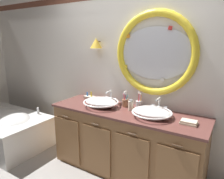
# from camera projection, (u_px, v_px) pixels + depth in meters

# --- Properties ---
(ground_plane) EXTENTS (14.00, 14.00, 0.00)m
(ground_plane) POSITION_uv_depth(u_px,v_px,m) (109.00, 178.00, 2.64)
(ground_plane) COLOR gray
(back_wall_assembly) EXTENTS (6.40, 0.26, 2.60)m
(back_wall_assembly) POSITION_uv_depth(u_px,v_px,m) (133.00, 70.00, 2.80)
(back_wall_assembly) COLOR silver
(back_wall_assembly) RESTS_ON ground_plane
(vanity_counter) EXTENTS (2.01, 0.63, 0.86)m
(vanity_counter) POSITION_uv_depth(u_px,v_px,m) (125.00, 142.00, 2.70)
(vanity_counter) COLOR olive
(vanity_counter) RESTS_ON ground_plane
(bathtub) EXTENTS (1.51, 0.93, 0.61)m
(bathtub) POSITION_uv_depth(u_px,v_px,m) (4.00, 127.00, 3.45)
(bathtub) COLOR white
(bathtub) RESTS_ON ground_plane
(sink_basin_left) EXTENTS (0.48, 0.48, 0.12)m
(sink_basin_left) POSITION_uv_depth(u_px,v_px,m) (101.00, 102.00, 2.75)
(sink_basin_left) COLOR white
(sink_basin_left) RESTS_ON vanity_counter
(sink_basin_right) EXTENTS (0.47, 0.47, 0.11)m
(sink_basin_right) POSITION_uv_depth(u_px,v_px,m) (152.00, 112.00, 2.38)
(sink_basin_right) COLOR white
(sink_basin_right) RESTS_ON vanity_counter
(faucet_set_left) EXTENTS (0.21, 0.15, 0.17)m
(faucet_set_left) POSITION_uv_depth(u_px,v_px,m) (110.00, 97.00, 2.94)
(faucet_set_left) COLOR silver
(faucet_set_left) RESTS_ON vanity_counter
(faucet_set_right) EXTENTS (0.22, 0.15, 0.18)m
(faucet_set_right) POSITION_uv_depth(u_px,v_px,m) (159.00, 106.00, 2.57)
(faucet_set_right) COLOR silver
(faucet_set_right) RESTS_ON vanity_counter
(toothbrush_holder_left) EXTENTS (0.09, 0.09, 0.21)m
(toothbrush_holder_left) POSITION_uv_depth(u_px,v_px,m) (125.00, 102.00, 2.74)
(toothbrush_holder_left) COLOR #996647
(toothbrush_holder_left) RESTS_ON vanity_counter
(toothbrush_holder_right) EXTENTS (0.09, 0.09, 0.22)m
(toothbrush_holder_right) POSITION_uv_depth(u_px,v_px,m) (139.00, 103.00, 2.71)
(toothbrush_holder_right) COLOR silver
(toothbrush_holder_right) RESTS_ON vanity_counter
(soap_dispenser) EXTENTS (0.06, 0.07, 0.15)m
(soap_dispenser) POSITION_uv_depth(u_px,v_px,m) (131.00, 105.00, 2.59)
(soap_dispenser) COLOR #EFE5C6
(soap_dispenser) RESTS_ON vanity_counter
(folded_hand_towel) EXTENTS (0.18, 0.12, 0.04)m
(folded_hand_towel) POSITION_uv_depth(u_px,v_px,m) (189.00, 122.00, 2.18)
(folded_hand_towel) COLOR beige
(folded_hand_towel) RESTS_ON vanity_counter
(toiletry_basket) EXTENTS (0.17, 0.08, 0.12)m
(toiletry_basket) POSITION_uv_depth(u_px,v_px,m) (89.00, 97.00, 3.10)
(toiletry_basket) COLOR beige
(toiletry_basket) RESTS_ON vanity_counter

